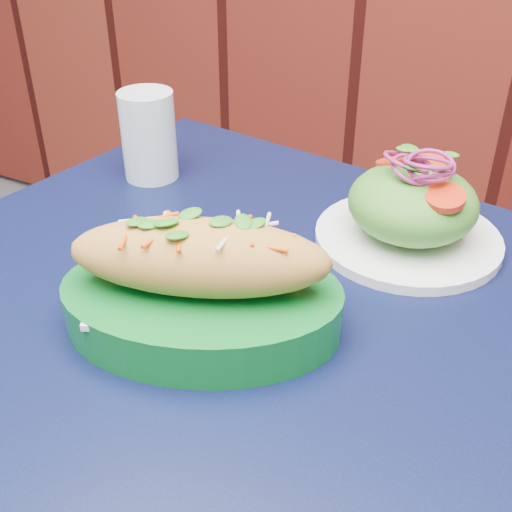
% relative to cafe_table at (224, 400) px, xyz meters
% --- Properties ---
extents(cafe_table, '(0.90, 0.90, 0.75)m').
position_rel_cafe_table_xyz_m(cafe_table, '(0.00, 0.00, 0.00)').
color(cafe_table, black).
rests_on(cafe_table, ground).
extents(banh_mi_basket, '(0.31, 0.25, 0.12)m').
position_rel_cafe_table_xyz_m(banh_mi_basket, '(-0.02, 0.00, 0.14)').
color(banh_mi_basket, '#0B6622').
rests_on(banh_mi_basket, cafe_table).
extents(salad_plate, '(0.21, 0.21, 0.11)m').
position_rel_cafe_table_xyz_m(salad_plate, '(0.11, 0.24, 0.13)').
color(salad_plate, white).
rests_on(salad_plate, cafe_table).
extents(water_glass, '(0.07, 0.07, 0.12)m').
position_rel_cafe_table_xyz_m(water_glass, '(-0.26, 0.24, 0.15)').
color(water_glass, silver).
rests_on(water_glass, cafe_table).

